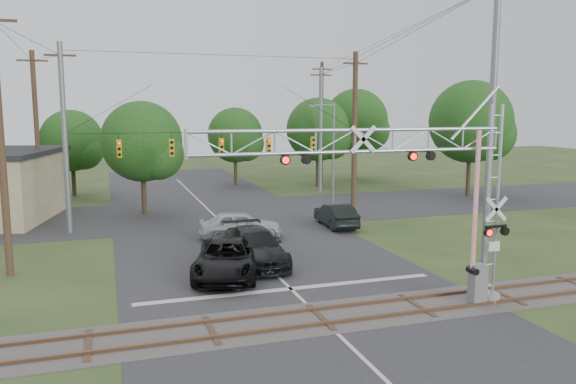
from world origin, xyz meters
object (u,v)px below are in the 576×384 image
object	(u,v)px
crossing_gantry	(412,184)
sedan_silver	(240,225)
traffic_signal_span	(235,139)
car_dark	(255,247)
streetlight	(332,148)
pickup_black	(227,258)

from	to	relation	value
crossing_gantry	sedan_silver	xyz separation A→B (m)	(-3.25, 13.78, -4.01)
traffic_signal_span	car_dark	world-z (taller)	traffic_signal_span
traffic_signal_span	streetlight	size ratio (longest dim) A/B	2.40
crossing_gantry	traffic_signal_span	world-z (taller)	traffic_signal_span
pickup_black	car_dark	bearing A→B (deg)	58.92
crossing_gantry	traffic_signal_span	size ratio (longest dim) A/B	0.64
crossing_gantry	car_dark	world-z (taller)	crossing_gantry
traffic_signal_span	streetlight	bearing A→B (deg)	30.40
crossing_gantry	sedan_silver	bearing A→B (deg)	103.29
car_dark	sedan_silver	xyz separation A→B (m)	(0.58, 5.59, -0.04)
pickup_black	sedan_silver	world-z (taller)	pickup_black
sedan_silver	streetlight	world-z (taller)	streetlight
sedan_silver	streetlight	bearing A→B (deg)	-37.67
pickup_black	car_dark	distance (m)	2.34
crossing_gantry	pickup_black	size ratio (longest dim) A/B	2.06
crossing_gantry	streetlight	bearing A→B (deg)	74.50
traffic_signal_span	streetlight	distance (m)	10.53
streetlight	crossing_gantry	bearing A→B (deg)	-105.50
sedan_silver	traffic_signal_span	bearing A→B (deg)	-2.66
traffic_signal_span	car_dark	distance (m)	11.33
pickup_black	sedan_silver	xyz separation A→B (m)	(2.30, 7.17, -0.01)
crossing_gantry	pickup_black	world-z (taller)	crossing_gantry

